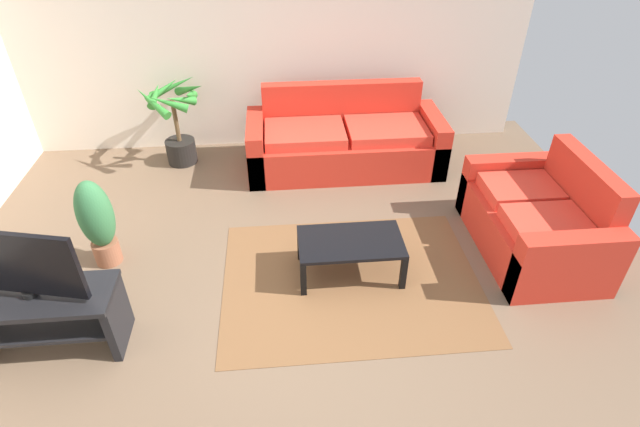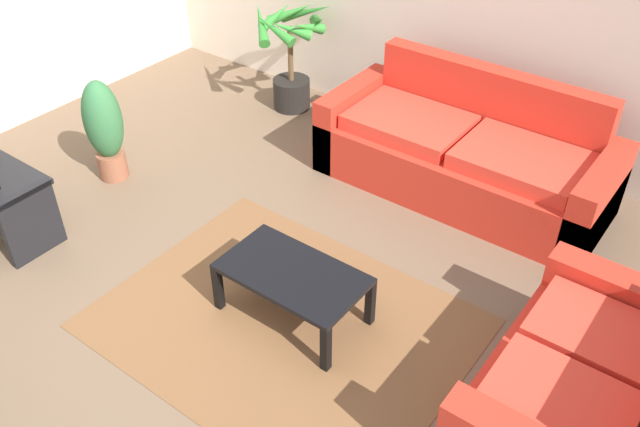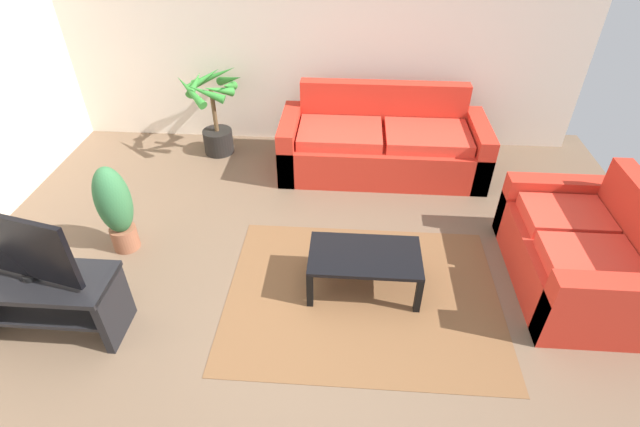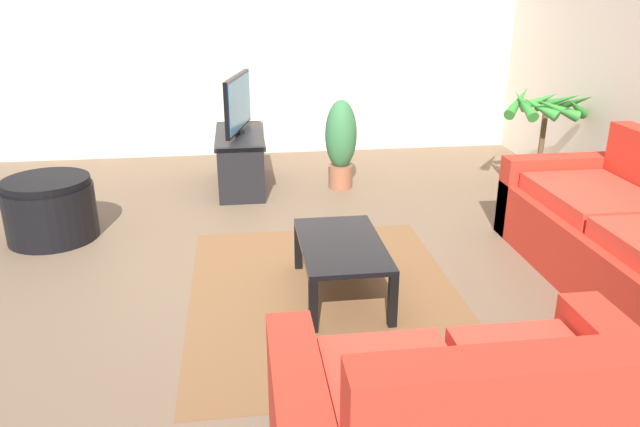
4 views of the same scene
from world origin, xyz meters
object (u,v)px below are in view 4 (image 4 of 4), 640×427
object	(u,v)px
tv	(238,103)
potted_palm	(543,141)
potted_plant_small	(341,142)
ottoman	(50,209)
coffee_table	(341,250)
tv_stand	(240,152)

from	to	relation	value
tv	potted_palm	world-z (taller)	tv
potted_plant_small	ottoman	world-z (taller)	potted_plant_small
potted_palm	potted_plant_small	xyz separation A→B (m)	(-0.42, -1.80, -0.05)
coffee_table	ottoman	xyz separation A→B (m)	(-1.21, -2.06, -0.07)
tv_stand	tv	xyz separation A→B (m)	(0.00, 0.00, 0.47)
tv_stand	coffee_table	bearing A→B (deg)	14.30
tv_stand	tv	size ratio (longest dim) A/B	1.24
coffee_table	ottoman	size ratio (longest dim) A/B	1.32
tv	coffee_table	distance (m)	2.45
potted_palm	ottoman	world-z (taller)	potted_palm
potted_palm	potted_plant_small	world-z (taller)	potted_palm
tv_stand	potted_plant_small	bearing A→B (deg)	79.60
tv	coffee_table	xyz separation A→B (m)	(2.32, 0.59, -0.50)
ottoman	potted_palm	bearing A→B (deg)	96.97
tv_stand	potted_plant_small	world-z (taller)	potted_plant_small
tv	coffee_table	world-z (taller)	tv
coffee_table	potted_plant_small	distance (m)	2.18
tv_stand	potted_palm	bearing A→B (deg)	77.81
potted_palm	ottoman	size ratio (longest dim) A/B	1.47
tv	potted_plant_small	size ratio (longest dim) A/B	1.05
coffee_table	potted_plant_small	xyz separation A→B (m)	(-2.15, 0.35, 0.14)
potted_palm	ottoman	xyz separation A→B (m)	(0.52, -4.22, -0.26)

